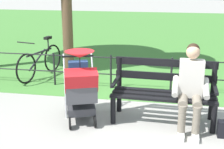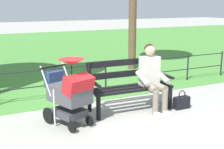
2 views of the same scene
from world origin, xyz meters
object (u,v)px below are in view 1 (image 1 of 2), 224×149
Objects in this scene: park_bench at (164,88)px; bicycle at (40,61)px; stroller at (80,85)px; person_on_bench at (191,85)px.

park_bench is 3.35m from bicycle.
park_bench is at bearing -167.83° from stroller.
park_bench is at bearing 147.16° from bicycle.
person_on_bench is at bearing 150.01° from park_bench.
bicycle is at bearing -53.74° from stroller.
person_on_bench is 3.81m from bicycle.
person_on_bench is 1.67m from stroller.
park_bench is 0.47m from person_on_bench.
person_on_bench is 0.79× the size of bicycle.
stroller is 2.60m from bicycle.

